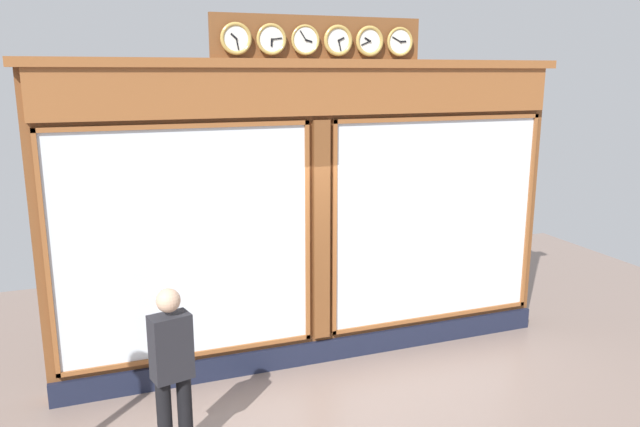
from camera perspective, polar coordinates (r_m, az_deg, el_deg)
The scene contains 2 objects.
shop_facade at distance 7.50m, azimuth -0.34°, elevation -0.05°, with size 6.45×0.42×4.19m.
pedestrian at distance 5.98m, azimuth -13.53°, elevation -13.66°, with size 0.40×0.30×1.69m.
Camera 1 is at (2.51, 6.74, 3.57)m, focal length 34.56 mm.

